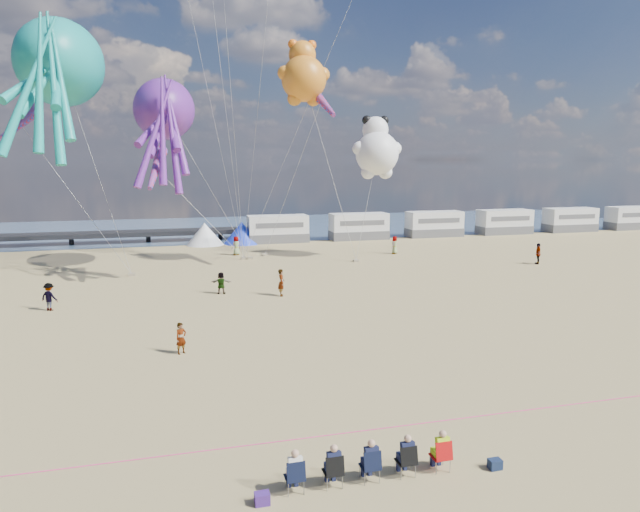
% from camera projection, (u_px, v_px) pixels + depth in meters
% --- Properties ---
extents(ground, '(120.00, 120.00, 0.00)m').
position_uv_depth(ground, '(313.00, 379.00, 23.92)').
color(ground, tan).
rests_on(ground, ground).
extents(water, '(120.00, 120.00, 0.00)m').
position_uv_depth(water, '(213.00, 228.00, 76.35)').
color(water, '#3D5674').
rests_on(water, ground).
extents(motorhome_0, '(6.60, 2.50, 3.00)m').
position_uv_depth(motorhome_0, '(278.00, 229.00, 63.32)').
color(motorhome_0, silver).
rests_on(motorhome_0, ground).
extents(motorhome_1, '(6.60, 2.50, 3.00)m').
position_uv_depth(motorhome_1, '(359.00, 226.00, 65.71)').
color(motorhome_1, silver).
rests_on(motorhome_1, ground).
extents(motorhome_2, '(6.60, 2.50, 3.00)m').
position_uv_depth(motorhome_2, '(434.00, 224.00, 68.10)').
color(motorhome_2, silver).
rests_on(motorhome_2, ground).
extents(motorhome_3, '(6.60, 2.50, 3.00)m').
position_uv_depth(motorhome_3, '(504.00, 222.00, 70.49)').
color(motorhome_3, silver).
rests_on(motorhome_3, ground).
extents(motorhome_4, '(6.60, 2.50, 3.00)m').
position_uv_depth(motorhome_4, '(570.00, 220.00, 72.88)').
color(motorhome_4, silver).
rests_on(motorhome_4, ground).
extents(motorhome_5, '(6.60, 2.50, 3.00)m').
position_uv_depth(motorhome_5, '(632.00, 218.00, 75.27)').
color(motorhome_5, silver).
rests_on(motorhome_5, ground).
extents(tent_white, '(4.00, 4.00, 2.40)m').
position_uv_depth(tent_white, '(205.00, 234.00, 61.35)').
color(tent_white, white).
rests_on(tent_white, ground).
extents(tent_blue, '(4.00, 4.00, 2.40)m').
position_uv_depth(tent_blue, '(242.00, 233.00, 62.36)').
color(tent_blue, '#1933CC').
rests_on(tent_blue, ground).
extents(spectator_row, '(6.10, 0.90, 1.30)m').
position_uv_depth(spectator_row, '(370.00, 459.00, 16.23)').
color(spectator_row, black).
rests_on(spectator_row, ground).
extents(cooler_purple, '(0.40, 0.30, 0.32)m').
position_uv_depth(cooler_purple, '(262.00, 499.00, 15.18)').
color(cooler_purple, '#3F1F75').
rests_on(cooler_purple, ground).
extents(cooler_navy, '(0.38, 0.28, 0.30)m').
position_uv_depth(cooler_navy, '(495.00, 464.00, 16.92)').
color(cooler_navy, '#14213F').
rests_on(cooler_navy, ground).
extents(rope_line, '(34.00, 0.03, 0.03)m').
position_uv_depth(rope_line, '(349.00, 433.00, 19.15)').
color(rope_line, '#F2338C').
rests_on(rope_line, ground).
extents(standing_person, '(0.66, 0.60, 1.51)m').
position_uv_depth(standing_person, '(181.00, 338.00, 26.90)').
color(standing_person, tan).
rests_on(standing_person, ground).
extents(beachgoer_0, '(0.78, 0.65, 1.82)m').
position_uv_depth(beachgoer_0, '(236.00, 246.00, 54.81)').
color(beachgoer_0, '#7F6659').
rests_on(beachgoer_0, ground).
extents(beachgoer_2, '(1.04, 0.97, 1.71)m').
position_uv_depth(beachgoer_2, '(49.00, 297.00, 34.61)').
color(beachgoer_2, '#7F6659').
rests_on(beachgoer_2, ground).
extents(beachgoer_3, '(1.17, 1.38, 1.86)m').
position_uv_depth(beachgoer_3, '(538.00, 254.00, 50.07)').
color(beachgoer_3, '#7F6659').
rests_on(beachgoer_3, ground).
extents(beachgoer_4, '(0.95, 0.55, 1.51)m').
position_uv_depth(beachgoer_4, '(221.00, 283.00, 38.96)').
color(beachgoer_4, '#7F6659').
rests_on(beachgoer_4, ground).
extents(beachgoer_5, '(0.79, 1.76, 1.84)m').
position_uv_depth(beachgoer_5, '(281.00, 283.00, 38.34)').
color(beachgoer_5, '#7F6659').
rests_on(beachgoer_5, ground).
extents(beachgoer_6, '(0.75, 0.73, 1.73)m').
position_uv_depth(beachgoer_6, '(395.00, 245.00, 55.54)').
color(beachgoer_6, '#7F6659').
rests_on(beachgoer_6, ground).
extents(sandbag_a, '(0.50, 0.35, 0.22)m').
position_uv_depth(sandbag_a, '(132.00, 275.00, 45.06)').
color(sandbag_a, gray).
rests_on(sandbag_a, ground).
extents(sandbag_b, '(0.50, 0.35, 0.22)m').
position_uv_depth(sandbag_b, '(250.00, 258.00, 52.65)').
color(sandbag_b, gray).
rests_on(sandbag_b, ground).
extents(sandbag_c, '(0.50, 0.35, 0.22)m').
position_uv_depth(sandbag_c, '(356.00, 261.00, 51.30)').
color(sandbag_c, gray).
rests_on(sandbag_c, ground).
extents(sandbag_d, '(0.50, 0.35, 0.22)m').
position_uv_depth(sandbag_d, '(265.00, 255.00, 54.58)').
color(sandbag_d, gray).
rests_on(sandbag_d, ground).
extents(sandbag_e, '(0.50, 0.35, 0.22)m').
position_uv_depth(sandbag_e, '(244.00, 258.00, 52.63)').
color(sandbag_e, gray).
rests_on(sandbag_e, ground).
extents(kite_octopus_teal, '(7.17, 11.99, 12.81)m').
position_uv_depth(kite_octopus_teal, '(60.00, 63.00, 41.42)').
color(kite_octopus_teal, teal).
extents(kite_octopus_purple, '(5.63, 10.52, 11.47)m').
position_uv_depth(kite_octopus_purple, '(164.00, 110.00, 46.61)').
color(kite_octopus_purple, '#65248D').
extents(kite_panda, '(5.98, 5.81, 6.73)m').
position_uv_depth(kite_panda, '(377.00, 153.00, 51.48)').
color(kite_panda, white).
extents(kite_teddy_orange, '(5.81, 5.68, 6.35)m').
position_uv_depth(kite_teddy_orange, '(304.00, 79.00, 46.74)').
color(kite_teddy_orange, orange).
extents(windsock_left, '(2.13, 7.68, 7.60)m').
position_uv_depth(windsock_left, '(20.00, 123.00, 43.12)').
color(windsock_left, red).
extents(windsock_mid, '(1.53, 6.22, 6.16)m').
position_uv_depth(windsock_mid, '(322.00, 101.00, 46.52)').
color(windsock_mid, red).
extents(windsock_right, '(1.88, 5.71, 5.64)m').
position_uv_depth(windsock_right, '(156.00, 169.00, 41.67)').
color(windsock_right, red).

